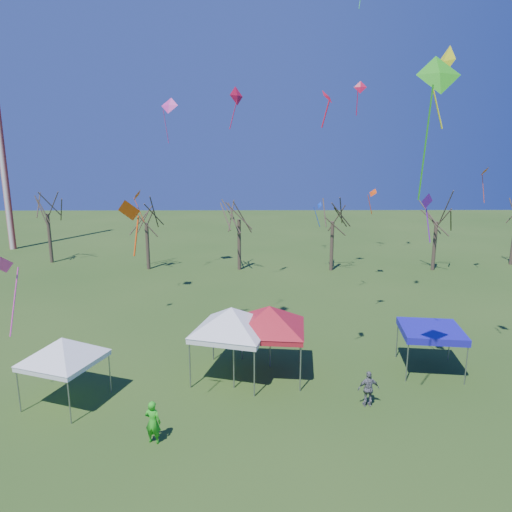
{
  "coord_description": "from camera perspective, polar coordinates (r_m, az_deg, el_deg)",
  "views": [
    {
      "loc": [
        -1.25,
        -16.35,
        10.35
      ],
      "look_at": [
        -1.05,
        3.0,
        6.04
      ],
      "focal_mm": 32.0,
      "sensor_mm": 36.0,
      "label": 1
    }
  ],
  "objects": [
    {
      "name": "kite_13",
      "position": [
        40.76,
        -14.67,
        7.36
      ],
      "size": [
        0.84,
        1.19,
        2.92
      ],
      "rotation": [
        0.0,
        0.0,
        4.66
      ],
      "color": "#FF400D",
      "rests_on": "ground"
    },
    {
      "name": "tree_4",
      "position": [
        43.84,
        21.81,
        6.07
      ],
      "size": [
        3.58,
        3.58,
        7.89
      ],
      "color": "#3D2D21",
      "rests_on": "ground"
    },
    {
      "name": "kite_27",
      "position": [
        17.97,
        22.49,
        21.41
      ],
      "size": [
        0.72,
        1.13,
        2.73
      ],
      "rotation": [
        0.0,
        0.0,
        4.91
      ],
      "color": "#F8FB1A",
      "rests_on": "ground"
    },
    {
      "name": "kite_17",
      "position": [
        24.73,
        20.56,
        6.3
      ],
      "size": [
        0.82,
        0.64,
        2.54
      ],
      "rotation": [
        0.0,
        0.0,
        3.66
      ],
      "color": "purple",
      "rests_on": "ground"
    },
    {
      "name": "person_green",
      "position": [
        18.07,
        -12.76,
        -19.58
      ],
      "size": [
        0.68,
        0.53,
        1.65
      ],
      "primitive_type": "imported",
      "rotation": [
        0.0,
        0.0,
        2.9
      ],
      "color": "green",
      "rests_on": "ground"
    },
    {
      "name": "tree_1",
      "position": [
        42.34,
        -13.65,
        6.04
      ],
      "size": [
        3.42,
        3.42,
        7.54
      ],
      "color": "#3D2D21",
      "rests_on": "ground"
    },
    {
      "name": "person_grey",
      "position": [
        20.4,
        13.89,
        -15.82
      ],
      "size": [
        0.94,
        0.45,
        1.55
      ],
      "primitive_type": "imported",
      "rotation": [
        0.0,
        0.0,
        3.22
      ],
      "color": "slate",
      "rests_on": "ground"
    },
    {
      "name": "kite_2",
      "position": [
        39.07,
        -10.79,
        17.99
      ],
      "size": [
        1.63,
        1.18,
        3.62
      ],
      "rotation": [
        0.0,
        0.0,
        5.99
      ],
      "color": "#DD3198",
      "rests_on": "ground"
    },
    {
      "name": "tent_blue",
      "position": [
        23.8,
        21.06,
        -8.79
      ],
      "size": [
        3.14,
        3.14,
        2.2
      ],
      "rotation": [
        0.0,
        0.0,
        -0.13
      ],
      "color": "gray",
      "rests_on": "ground"
    },
    {
      "name": "tent_red",
      "position": [
        21.47,
        1.68,
        -6.85
      ],
      "size": [
        4.49,
        4.49,
        3.98
      ],
      "rotation": [
        0.0,
        0.0,
        -0.1
      ],
      "color": "gray",
      "rests_on": "ground"
    },
    {
      "name": "radio_mast",
      "position": [
        57.06,
        -29.39,
        13.17
      ],
      "size": [
        0.7,
        0.7,
        25.0
      ],
      "primitive_type": "cylinder",
      "color": "silver",
      "rests_on": "ground"
    },
    {
      "name": "tree_2",
      "position": [
        40.94,
        -2.16,
        6.88
      ],
      "size": [
        3.71,
        3.71,
        8.18
      ],
      "color": "#3D2D21",
      "rests_on": "ground"
    },
    {
      "name": "kite_19",
      "position": [
        37.62,
        14.38,
        7.61
      ],
      "size": [
        0.85,
        0.95,
        2.13
      ],
      "rotation": [
        0.0,
        0.0,
        5.22
      ],
      "color": "#EE420C",
      "rests_on": "ground"
    },
    {
      "name": "kite_12",
      "position": [
        42.5,
        26.65,
        9.39
      ],
      "size": [
        1.16,
        1.19,
        3.06
      ],
      "rotation": [
        0.0,
        0.0,
        4.01
      ],
      "color": "#DE400B",
      "rests_on": "ground"
    },
    {
      "name": "kite_18",
      "position": [
        25.03,
        12.88,
        19.75
      ],
      "size": [
        0.67,
        0.31,
        1.69
      ],
      "rotation": [
        0.0,
        0.0,
        6.14
      ],
      "color": "red",
      "rests_on": "ground"
    },
    {
      "name": "kite_25",
      "position": [
        18.94,
        8.91,
        19.01
      ],
      "size": [
        0.75,
        0.82,
        1.47
      ],
      "rotation": [
        0.0,
        0.0,
        1.04
      ],
      "color": "red",
      "rests_on": "ground"
    },
    {
      "name": "tree_3",
      "position": [
        41.27,
        9.65,
        6.46
      ],
      "size": [
        3.59,
        3.59,
        7.91
      ],
      "color": "#3D2D21",
      "rests_on": "ground"
    },
    {
      "name": "tent_white_mid",
      "position": [
        21.24,
        -3.09,
        -7.03
      ],
      "size": [
        4.38,
        4.38,
        4.01
      ],
      "rotation": [
        0.0,
        0.0,
        -0.27
      ],
      "color": "gray",
      "rests_on": "ground"
    },
    {
      "name": "kite_11",
      "position": [
        33.8,
        -2.41,
        19.35
      ],
      "size": [
        1.11,
        1.18,
        2.94
      ],
      "rotation": [
        0.0,
        0.0,
        0.84
      ],
      "color": "red",
      "rests_on": "ground"
    },
    {
      "name": "tent_white_west",
      "position": [
        20.88,
        -23.08,
        -9.87
      ],
      "size": [
        3.63,
        3.63,
        3.39
      ],
      "rotation": [
        0.0,
        0.0,
        -0.34
      ],
      "color": "gray",
      "rests_on": "ground"
    },
    {
      "name": "ground",
      "position": [
        19.39,
        3.4,
        -19.72
      ],
      "size": [
        140.0,
        140.0,
        0.0
      ],
      "primitive_type": "plane",
      "color": "#2C4D19",
      "rests_on": "ground"
    },
    {
      "name": "kite_1",
      "position": [
        15.77,
        -15.51,
        5.44
      ],
      "size": [
        0.94,
        0.69,
        1.91
      ],
      "rotation": [
        0.0,
        0.0,
        2.84
      ],
      "color": "#FF4D0D",
      "rests_on": "ground"
    },
    {
      "name": "kite_5",
      "position": [
        15.42,
        21.87,
        20.18
      ],
      "size": [
        1.35,
        0.74,
        4.35
      ],
      "rotation": [
        0.0,
        0.0,
        6.28
      ],
      "color": "green",
      "rests_on": "ground"
    },
    {
      "name": "tree_0",
      "position": [
        48.08,
        -24.82,
        6.82
      ],
      "size": [
        3.83,
        3.83,
        8.44
      ],
      "color": "#3D2D21",
      "rests_on": "ground"
    },
    {
      "name": "kite_22",
      "position": [
        40.73,
        7.88,
        6.14
      ],
      "size": [
        0.74,
        0.84,
        2.32
      ],
      "rotation": [
        0.0,
        0.0,
        5.16
      ],
      "color": "blue",
      "rests_on": "ground"
    }
  ]
}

